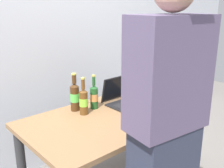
{
  "coord_description": "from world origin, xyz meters",
  "views": [
    {
      "loc": [
        -1.22,
        -1.4,
        1.56
      ],
      "look_at": [
        0.01,
        0.0,
        0.99
      ],
      "focal_mm": 42.22,
      "sensor_mm": 36.0,
      "label": 1
    }
  ],
  "objects_px": {
    "beer_bottle_amber": "(75,96)",
    "laptop": "(123,98)",
    "beer_bottle_dark": "(84,101)",
    "coffee_mug": "(150,94)",
    "beer_bottle_green": "(94,96)",
    "person_figure": "(165,131)"
  },
  "relations": [
    {
      "from": "beer_bottle_dark",
      "to": "beer_bottle_green",
      "type": "relative_size",
      "value": 1.04
    },
    {
      "from": "beer_bottle_green",
      "to": "beer_bottle_amber",
      "type": "bearing_deg",
      "value": 154.36
    },
    {
      "from": "beer_bottle_dark",
      "to": "coffee_mug",
      "type": "distance_m",
      "value": 0.68
    },
    {
      "from": "beer_bottle_dark",
      "to": "beer_bottle_green",
      "type": "distance_m",
      "value": 0.14
    },
    {
      "from": "beer_bottle_amber",
      "to": "beer_bottle_dark",
      "type": "xyz_separation_m",
      "value": [
        0.01,
        -0.11,
        -0.01
      ]
    },
    {
      "from": "laptop",
      "to": "beer_bottle_green",
      "type": "distance_m",
      "value": 0.27
    },
    {
      "from": "coffee_mug",
      "to": "beer_bottle_dark",
      "type": "bearing_deg",
      "value": 172.03
    },
    {
      "from": "person_figure",
      "to": "beer_bottle_green",
      "type": "bearing_deg",
      "value": 81.54
    },
    {
      "from": "laptop",
      "to": "beer_bottle_amber",
      "type": "relative_size",
      "value": 1.03
    },
    {
      "from": "laptop",
      "to": "beer_bottle_amber",
      "type": "height_order",
      "value": "beer_bottle_amber"
    },
    {
      "from": "beer_bottle_amber",
      "to": "beer_bottle_green",
      "type": "relative_size",
      "value": 1.09
    },
    {
      "from": "beer_bottle_dark",
      "to": "coffee_mug",
      "type": "bearing_deg",
      "value": -7.97
    },
    {
      "from": "beer_bottle_amber",
      "to": "laptop",
      "type": "bearing_deg",
      "value": -19.82
    },
    {
      "from": "person_figure",
      "to": "coffee_mug",
      "type": "relative_size",
      "value": 15.49
    },
    {
      "from": "laptop",
      "to": "person_figure",
      "type": "relative_size",
      "value": 0.18
    },
    {
      "from": "laptop",
      "to": "beer_bottle_green",
      "type": "xyz_separation_m",
      "value": [
        -0.26,
        0.08,
        0.05
      ]
    },
    {
      "from": "beer_bottle_amber",
      "to": "beer_bottle_dark",
      "type": "distance_m",
      "value": 0.11
    },
    {
      "from": "laptop",
      "to": "beer_bottle_dark",
      "type": "height_order",
      "value": "beer_bottle_dark"
    },
    {
      "from": "laptop",
      "to": "beer_bottle_dark",
      "type": "xyz_separation_m",
      "value": [
        -0.39,
        0.03,
        0.06
      ]
    },
    {
      "from": "beer_bottle_amber",
      "to": "person_figure",
      "type": "xyz_separation_m",
      "value": [
        0.02,
        -0.87,
        0.02
      ]
    },
    {
      "from": "beer_bottle_dark",
      "to": "coffee_mug",
      "type": "height_order",
      "value": "beer_bottle_dark"
    },
    {
      "from": "beer_bottle_green",
      "to": "laptop",
      "type": "bearing_deg",
      "value": -16.51
    }
  ]
}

